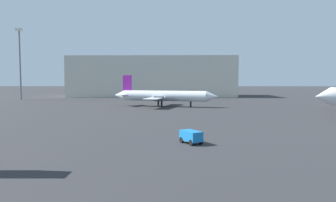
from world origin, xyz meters
TOP-DOWN VIEW (x-y plane):
  - airplane_distant at (0.52, 68.92)m, footprint 25.54×16.54m
  - baggage_cart at (5.14, 25.16)m, footprint 2.40×2.72m
  - light_mast_left at (-46.32, 93.85)m, footprint 2.40×0.50m
  - terminal_building at (-5.37, 117.45)m, footprint 61.99×23.30m

SIDE VIEW (x-z plane):
  - baggage_cart at x=5.14m, z-range 0.11..1.41m
  - airplane_distant at x=0.52m, z-range -1.18..6.36m
  - terminal_building at x=-5.37m, z-range 0.00..15.07m
  - light_mast_left at x=-46.32m, z-range 1.29..24.06m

